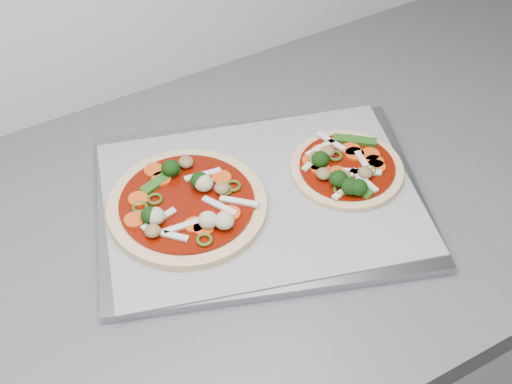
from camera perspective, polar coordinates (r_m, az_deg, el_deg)
base_cabinet at (r=1.48m, az=16.77°, el=-6.90°), size 3.60×0.60×0.86m
baking_tray at (r=0.91m, az=0.36°, el=-0.69°), size 0.49×0.42×0.01m
parchment at (r=0.90m, az=0.36°, el=-0.36°), size 0.46×0.38×0.00m
pizza_left at (r=0.88m, az=-5.55°, el=-0.97°), size 0.28×0.28×0.03m
pizza_right at (r=0.93m, az=7.11°, el=1.85°), size 0.20×0.20×0.03m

